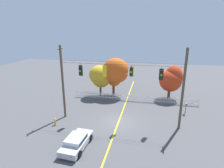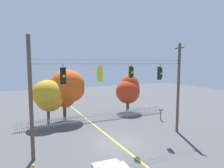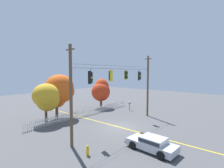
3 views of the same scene
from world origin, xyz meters
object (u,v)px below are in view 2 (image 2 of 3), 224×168
object	(u,v)px
traffic_signal_eastbound_side	(131,72)
roadside_mailbox	(161,110)
traffic_signal_northbound_secondary	(160,73)
autumn_maple_near_fence	(49,95)
autumn_oak_far_east	(129,90)
autumn_maple_mid	(67,88)
traffic_signal_westbound_side	(63,76)
traffic_signal_southbound_primary	(100,73)

from	to	relation	value
traffic_signal_eastbound_side	roadside_mailbox	world-z (taller)	traffic_signal_eastbound_side
traffic_signal_northbound_secondary	traffic_signal_eastbound_side	bearing A→B (deg)	-179.99
autumn_maple_near_fence	autumn_oak_far_east	world-z (taller)	autumn_oak_far_east
autumn_oak_far_east	roadside_mailbox	xyz separation A→B (m)	(1.47, -5.16, -1.97)
autumn_maple_mid	roadside_mailbox	size ratio (longest dim) A/B	4.31
roadside_mailbox	traffic_signal_northbound_secondary	bearing A→B (deg)	-131.49
traffic_signal_westbound_side	autumn_oak_far_east	bearing A→B (deg)	39.96
autumn_maple_mid	autumn_oak_far_east	distance (m)	8.77
traffic_signal_southbound_primary	autumn_maple_mid	world-z (taller)	traffic_signal_southbound_primary
traffic_signal_westbound_side	autumn_oak_far_east	size ratio (longest dim) A/B	0.29
traffic_signal_northbound_secondary	autumn_maple_mid	world-z (taller)	traffic_signal_northbound_secondary
autumn_maple_near_fence	traffic_signal_southbound_primary	bearing A→B (deg)	-70.91
traffic_signal_eastbound_side	roadside_mailbox	distance (m)	9.23
traffic_signal_eastbound_side	traffic_signal_northbound_secondary	xyz separation A→B (m)	(3.11, 0.00, -0.15)
traffic_signal_eastbound_side	autumn_oak_far_east	xyz separation A→B (m)	(5.22, 9.20, -2.95)
traffic_signal_southbound_primary	roadside_mailbox	size ratio (longest dim) A/B	0.98
traffic_signal_northbound_secondary	traffic_signal_westbound_side	bearing A→B (deg)	180.00
traffic_signal_southbound_primary	roadside_mailbox	distance (m)	11.50
autumn_maple_near_fence	autumn_oak_far_east	bearing A→B (deg)	5.34
traffic_signal_eastbound_side	roadside_mailbox	bearing A→B (deg)	31.14
traffic_signal_southbound_primary	autumn_maple_mid	bearing A→B (deg)	93.90
traffic_signal_southbound_primary	autumn_maple_mid	distance (m)	9.17
traffic_signal_eastbound_side	autumn_maple_near_fence	size ratio (longest dim) A/B	0.26
traffic_signal_southbound_primary	autumn_maple_mid	xyz separation A→B (m)	(-0.61, 8.90, -2.12)
traffic_signal_eastbound_side	autumn_oak_far_east	bearing A→B (deg)	60.45
autumn_maple_near_fence	traffic_signal_northbound_secondary	bearing A→B (deg)	-42.70
traffic_signal_eastbound_side	traffic_signal_northbound_secondary	bearing A→B (deg)	0.01
traffic_signal_northbound_secondary	autumn_maple_mid	xyz separation A→B (m)	(-6.63, 8.88, -2.00)
traffic_signal_westbound_side	traffic_signal_northbound_secondary	distance (m)	8.87
traffic_signal_northbound_secondary	traffic_signal_southbound_primary	bearing A→B (deg)	-179.81
roadside_mailbox	traffic_signal_eastbound_side	bearing A→B (deg)	-148.86
traffic_signal_westbound_side	roadside_mailbox	distance (m)	13.92
roadside_mailbox	autumn_maple_mid	bearing A→B (deg)	154.60
autumn_oak_far_east	roadside_mailbox	world-z (taller)	autumn_oak_far_east
autumn_maple_mid	roadside_mailbox	distance (m)	11.62
traffic_signal_northbound_secondary	autumn_maple_near_fence	world-z (taller)	traffic_signal_northbound_secondary
autumn_oak_far_east	autumn_maple_near_fence	bearing A→B (deg)	-174.66
traffic_signal_westbound_side	autumn_maple_mid	distance (m)	9.38
roadside_mailbox	autumn_oak_far_east	bearing A→B (deg)	105.93
traffic_signal_eastbound_side	roadside_mailbox	size ratio (longest dim) A/B	0.92
autumn_oak_far_east	traffic_signal_southbound_primary	bearing A→B (deg)	-131.39
autumn_oak_far_east	roadside_mailbox	distance (m)	5.71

